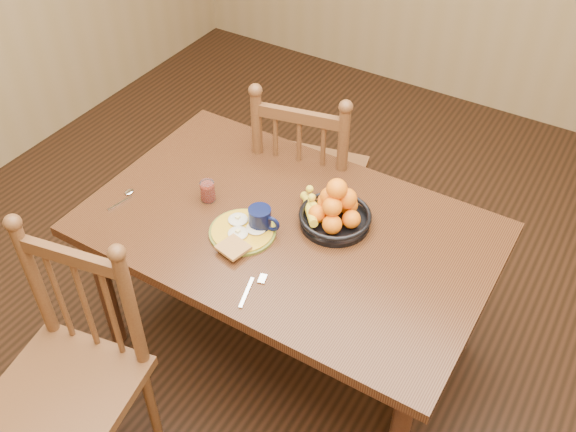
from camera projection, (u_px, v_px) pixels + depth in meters
The scene contains 10 objects.
room at pixel (288, 94), 2.14m from camera, with size 4.52×5.02×2.72m.
dining_table at pixel (288, 241), 2.60m from camera, with size 1.60×1.00×0.75m.
chair_far at pixel (309, 178), 3.14m from camera, with size 0.57×0.55×1.06m.
chair_near at pixel (72, 376), 2.29m from camera, with size 0.56×0.54×1.06m.
breakfast_plate at pixel (242, 232), 2.50m from camera, with size 0.26×0.30×0.04m.
fork at pixel (252, 288), 2.29m from camera, with size 0.06×0.18×0.00m.
spoon at pixel (126, 196), 2.67m from camera, with size 0.05×0.16×0.01m.
coffee_mug at pixel (261, 219), 2.49m from camera, with size 0.13×0.09×0.10m.
juice_glass at pixel (208, 192), 2.63m from camera, with size 0.06×0.06×0.09m.
fruit_bowl at pixel (334, 211), 2.51m from camera, with size 0.32×0.29×0.22m.
Camera 1 is at (0.97, -1.59, 2.48)m, focal length 40.00 mm.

